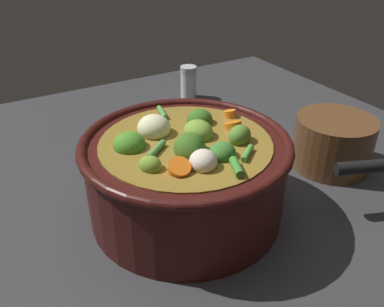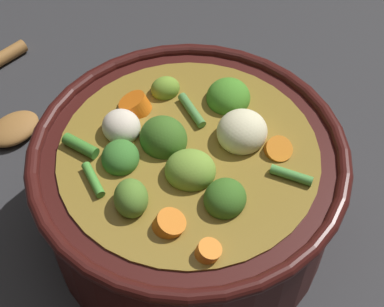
{
  "view_description": "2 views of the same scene",
  "coord_description": "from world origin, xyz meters",
  "views": [
    {
      "loc": [
        0.23,
        0.4,
        0.37
      ],
      "look_at": [
        -0.01,
        0.0,
        0.1
      ],
      "focal_mm": 37.79,
      "sensor_mm": 36.0,
      "label": 1
    },
    {
      "loc": [
        -0.31,
        -0.07,
        0.51
      ],
      "look_at": [
        0.01,
        -0.0,
        0.1
      ],
      "focal_mm": 54.91,
      "sensor_mm": 36.0,
      "label": 2
    }
  ],
  "objects": [
    {
      "name": "small_saucepan",
      "position": [
        -0.27,
        0.02,
        0.04
      ],
      "size": [
        0.17,
        0.21,
        0.09
      ],
      "color": "brown",
      "rests_on": "ground_plane"
    },
    {
      "name": "salt_shaker",
      "position": [
        -0.22,
        -0.37,
        0.04
      ],
      "size": [
        0.04,
        0.04,
        0.07
      ],
      "color": "silver",
      "rests_on": "ground_plane"
    },
    {
      "name": "ground_plane",
      "position": [
        0.0,
        0.0,
        0.0
      ],
      "size": [
        1.1,
        1.1,
        0.0
      ],
      "primitive_type": "plane",
      "color": "#2D2D30"
    },
    {
      "name": "cooking_pot",
      "position": [
        0.0,
        0.0,
        0.06
      ],
      "size": [
        0.28,
        0.28,
        0.14
      ],
      "color": "#38110F",
      "rests_on": "ground_plane"
    }
  ]
}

